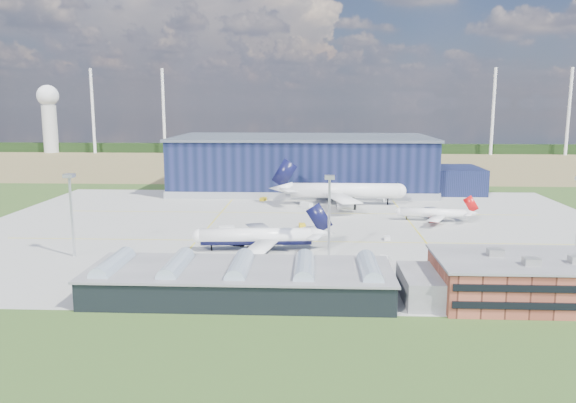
{
  "coord_description": "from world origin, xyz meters",
  "views": [
    {
      "loc": [
        6.05,
        -176.72,
        41.69
      ],
      "look_at": [
        -2.88,
        9.82,
        8.94
      ],
      "focal_mm": 35.0,
      "sensor_mm": 36.0,
      "label": 1
    }
  ],
  "objects_px": {
    "ops_building": "(545,280)",
    "gse_van_b": "(306,205)",
    "light_mast_center": "(329,204)",
    "gse_van_a": "(227,229)",
    "gse_cart_a": "(387,238)",
    "car_a": "(425,280)",
    "gse_van_c": "(421,272)",
    "gse_tug_c": "(263,199)",
    "airliner_widebody": "(345,183)",
    "gse_tug_a": "(302,226)",
    "gse_tug_b": "(357,276)",
    "light_mast_west": "(71,202)",
    "gse_cart_b": "(381,200)",
    "airliner_navy": "(256,228)",
    "airstair": "(386,268)",
    "hangar": "(308,166)",
    "car_b": "(238,244)",
    "airliner_red": "(433,208)"
  },
  "relations": [
    {
      "from": "gse_van_c",
      "to": "light_mast_center",
      "type": "bearing_deg",
      "value": 60.58
    },
    {
      "from": "ops_building",
      "to": "gse_van_a",
      "type": "bearing_deg",
      "value": 141.82
    },
    {
      "from": "ops_building",
      "to": "gse_tug_c",
      "type": "distance_m",
      "value": 141.3
    },
    {
      "from": "light_mast_center",
      "to": "gse_van_a",
      "type": "xyz_separation_m",
      "value": [
        -32.55,
        30.98,
        -14.32
      ]
    },
    {
      "from": "gse_tug_b",
      "to": "car_a",
      "type": "xyz_separation_m",
      "value": [
        15.92,
        -2.0,
        -0.02
      ]
    },
    {
      "from": "light_mast_center",
      "to": "airliner_navy",
      "type": "relative_size",
      "value": 0.56
    },
    {
      "from": "gse_cart_a",
      "to": "airstair",
      "type": "relative_size",
      "value": 0.53
    },
    {
      "from": "ops_building",
      "to": "gse_van_b",
      "type": "distance_m",
      "value": 118.06
    },
    {
      "from": "gse_van_b",
      "to": "car_a",
      "type": "bearing_deg",
      "value": -118.88
    },
    {
      "from": "gse_van_b",
      "to": "car_a",
      "type": "relative_size",
      "value": 1.58
    },
    {
      "from": "gse_tug_c",
      "to": "gse_cart_b",
      "type": "height_order",
      "value": "gse_tug_c"
    },
    {
      "from": "hangar",
      "to": "gse_tug_a",
      "type": "bearing_deg",
      "value": -90.57
    },
    {
      "from": "gse_tug_c",
      "to": "airliner_widebody",
      "type": "bearing_deg",
      "value": 4.9
    },
    {
      "from": "gse_cart_a",
      "to": "airliner_navy",
      "type": "bearing_deg",
      "value": -156.15
    },
    {
      "from": "car_a",
      "to": "gse_van_c",
      "type": "bearing_deg",
      "value": -17.77
    },
    {
      "from": "light_mast_west",
      "to": "gse_cart_a",
      "type": "relative_size",
      "value": 8.49
    },
    {
      "from": "airstair",
      "to": "gse_cart_b",
      "type": "bearing_deg",
      "value": 106.27
    },
    {
      "from": "airliner_red",
      "to": "gse_cart_b",
      "type": "bearing_deg",
      "value": -61.75
    },
    {
      "from": "light_mast_center",
      "to": "gse_van_c",
      "type": "distance_m",
      "value": 29.77
    },
    {
      "from": "airliner_red",
      "to": "gse_tug_b",
      "type": "height_order",
      "value": "airliner_red"
    },
    {
      "from": "gse_tug_a",
      "to": "gse_cart_b",
      "type": "height_order",
      "value": "gse_tug_a"
    },
    {
      "from": "gse_van_a",
      "to": "gse_cart_a",
      "type": "relative_size",
      "value": 1.88
    },
    {
      "from": "airliner_red",
      "to": "gse_van_b",
      "type": "height_order",
      "value": "airliner_red"
    },
    {
      "from": "car_a",
      "to": "light_mast_west",
      "type": "bearing_deg",
      "value": 59.45
    },
    {
      "from": "gse_tug_a",
      "to": "gse_van_b",
      "type": "height_order",
      "value": "gse_van_b"
    },
    {
      "from": "gse_van_a",
      "to": "car_a",
      "type": "relative_size",
      "value": 1.57
    },
    {
      "from": "hangar",
      "to": "gse_tug_a",
      "type": "xyz_separation_m",
      "value": [
        -0.85,
        -85.31,
        -10.91
      ]
    },
    {
      "from": "airliner_widebody",
      "to": "gse_van_a",
      "type": "distance_m",
      "value": 67.31
    },
    {
      "from": "gse_tug_b",
      "to": "gse_van_b",
      "type": "xyz_separation_m",
      "value": [
        -13.64,
        91.83,
        0.6
      ]
    },
    {
      "from": "gse_cart_a",
      "to": "car_a",
      "type": "distance_m",
      "value": 41.58
    },
    {
      "from": "airliner_widebody",
      "to": "gse_tug_a",
      "type": "xyz_separation_m",
      "value": [
        -16.58,
        -44.16,
        -8.6
      ]
    },
    {
      "from": "ops_building",
      "to": "airstair",
      "type": "distance_m",
      "value": 36.19
    },
    {
      "from": "airliner_navy",
      "to": "airliner_widebody",
      "type": "xyz_separation_m",
      "value": [
        29.0,
        74.93,
        2.61
      ]
    },
    {
      "from": "gse_van_c",
      "to": "car_b",
      "type": "height_order",
      "value": "gse_van_c"
    },
    {
      "from": "airstair",
      "to": "gse_van_b",
      "type": "bearing_deg",
      "value": 125.54
    },
    {
      "from": "light_mast_west",
      "to": "gse_cart_b",
      "type": "relative_size",
      "value": 7.33
    },
    {
      "from": "airliner_navy",
      "to": "gse_van_c",
      "type": "distance_m",
      "value": 48.51
    },
    {
      "from": "airstair",
      "to": "car_b",
      "type": "relative_size",
      "value": 1.4
    },
    {
      "from": "light_mast_center",
      "to": "gse_van_b",
      "type": "bearing_deg",
      "value": 95.41
    },
    {
      "from": "airliner_navy",
      "to": "airliner_widebody",
      "type": "distance_m",
      "value": 80.39
    },
    {
      "from": "light_mast_west",
      "to": "gse_tug_a",
      "type": "relative_size",
      "value": 6.82
    },
    {
      "from": "light_mast_west",
      "to": "gse_van_a",
      "type": "relative_size",
      "value": 4.52
    },
    {
      "from": "gse_cart_a",
      "to": "car_b",
      "type": "relative_size",
      "value": 0.75
    },
    {
      "from": "gse_tug_b",
      "to": "car_b",
      "type": "height_order",
      "value": "car_b"
    },
    {
      "from": "ops_building",
      "to": "airliner_red",
      "type": "xyz_separation_m",
      "value": [
        -6.65,
        82.0,
        -0.02
      ]
    },
    {
      "from": "light_mast_west",
      "to": "airliner_navy",
      "type": "height_order",
      "value": "light_mast_west"
    },
    {
      "from": "gse_tug_b",
      "to": "gse_van_a",
      "type": "distance_m",
      "value": 61.07
    },
    {
      "from": "light_mast_west",
      "to": "gse_cart_b",
      "type": "bearing_deg",
      "value": 44.25
    },
    {
      "from": "car_a",
      "to": "car_b",
      "type": "xyz_separation_m",
      "value": [
        -48.76,
        31.55,
        0.05
      ]
    },
    {
      "from": "hangar",
      "to": "light_mast_west",
      "type": "height_order",
      "value": "hangar"
    }
  ]
}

